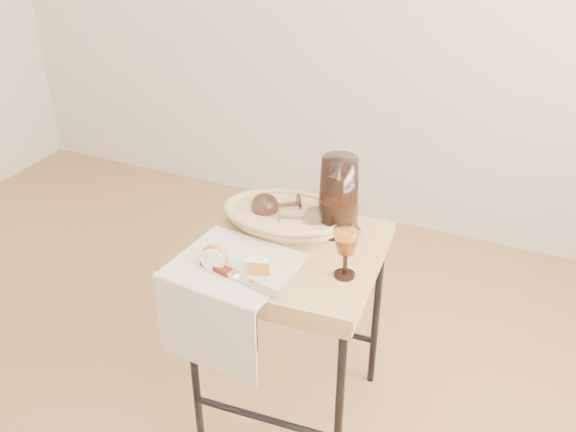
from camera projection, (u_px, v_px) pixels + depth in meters
The scene contains 10 objects.
side_table at pixel (291, 335), 1.98m from camera, with size 0.50×0.50×0.64m, color brown, non-canonical shape.
tea_towel at pixel (234, 265), 1.74m from camera, with size 0.32×0.29×0.01m, color beige.
bread_basket at pixel (287, 217), 1.92m from camera, with size 0.35×0.24×0.05m, color tan, non-canonical shape.
goblet_lying_a at pixel (279, 205), 1.92m from camera, with size 0.14×0.09×0.09m, color brown, non-canonical shape.
goblet_lying_b at pixel (300, 218), 1.87m from camera, with size 0.12×0.07×0.07m, color white, non-canonical shape.
pitcher at pixel (339, 196), 1.84m from camera, with size 0.17×0.25×0.28m, color black, non-canonical shape.
wine_goblet at pixel (346, 253), 1.67m from camera, with size 0.07×0.07×0.15m, color white, non-canonical shape.
apple_half at pixel (215, 256), 1.71m from camera, with size 0.07×0.04×0.07m, color red.
apple_wedge at pixel (256, 265), 1.70m from camera, with size 0.06×0.03×0.04m, color white.
table_knife at pixel (237, 275), 1.68m from camera, with size 0.26×0.03×0.02m, color silver, non-canonical shape.
Camera 1 is at (0.98, -0.92, 1.64)m, focal length 39.65 mm.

